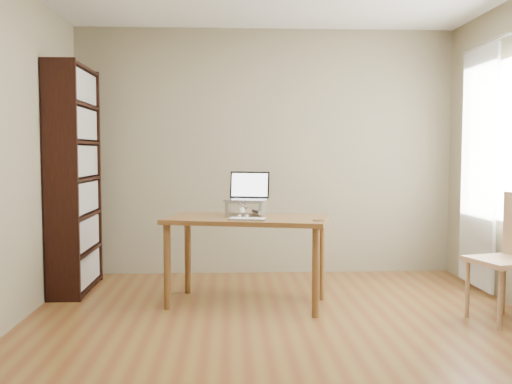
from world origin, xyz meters
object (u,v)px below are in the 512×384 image
object	(u,v)px
bookshelf	(75,179)
desk	(247,229)
laptop	(246,193)
cat	(245,208)
keyboard	(248,219)

from	to	relation	value
bookshelf	desk	world-z (taller)	bookshelf
laptop	cat	xyz separation A→B (m)	(-0.01, -0.03, -0.13)
keyboard	cat	world-z (taller)	cat
desk	cat	distance (m)	0.20
desk	bookshelf	bearing A→B (deg)	173.58
bookshelf	cat	distance (m)	1.66
bookshelf	laptop	world-z (taller)	bookshelf
laptop	cat	world-z (taller)	laptop
bookshelf	keyboard	xyz separation A→B (m)	(1.59, -0.80, -0.29)
keyboard	desk	bearing A→B (deg)	102.88
bookshelf	keyboard	size ratio (longest dim) A/B	6.60
bookshelf	laptop	distance (m)	1.65
cat	bookshelf	bearing A→B (deg)	172.73
laptop	keyboard	distance (m)	0.41
desk	cat	bearing A→B (deg)	108.93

